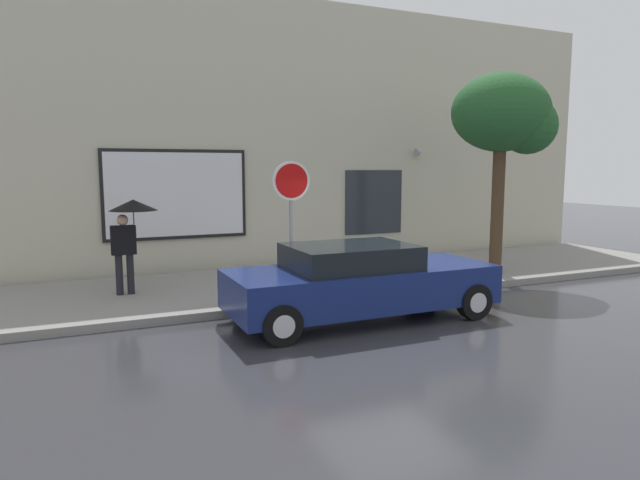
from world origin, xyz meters
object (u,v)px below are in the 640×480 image
Objects in this scene: parked_car at (360,282)px; pedestrian_with_umbrella at (130,220)px; street_tree at (507,117)px; fire_hydrant at (383,268)px; stop_sign at (291,201)px.

pedestrian_with_umbrella is (-3.51, 3.07, 0.96)m from parked_car.
street_tree is at bearing -8.51° from pedestrian_with_umbrella.
pedestrian_with_umbrella is at bearing 166.90° from fire_hydrant.
stop_sign reaches higher than pedestrian_with_umbrella.
street_tree is 1.78× the size of stop_sign.
parked_car is at bearing -41.18° from pedestrian_with_umbrella.
parked_car is 2.47m from fire_hydrant.
fire_hydrant is at bearing 6.88° from stop_sign.
fire_hydrant is at bearing 49.83° from parked_car.
parked_car is at bearing -130.17° from fire_hydrant.
parked_car is 6.05m from street_tree.
stop_sign is at bearing -173.12° from fire_hydrant.
pedestrian_with_umbrella is at bearing 171.49° from street_tree.
parked_car is 2.20m from stop_sign.
fire_hydrant is 0.38× the size of pedestrian_with_umbrella.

